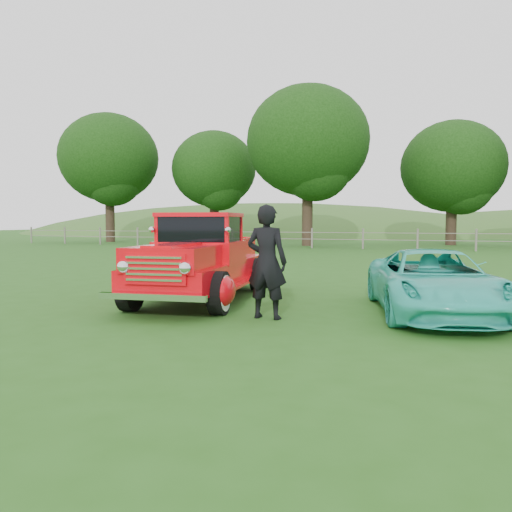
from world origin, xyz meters
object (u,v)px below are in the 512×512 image
(teal_sedan, at_px, (433,282))
(tree_mid_west, at_px, (214,169))
(tree_near_west, at_px, (308,141))
(red_pickup, at_px, (201,261))
(man, at_px, (267,262))
(tree_near_east, at_px, (453,167))
(tree_far_west, at_px, (109,158))

(teal_sedan, bearing_deg, tree_mid_west, 108.64)
(tree_near_west, relative_size, teal_sedan, 2.58)
(red_pickup, bearing_deg, tree_mid_west, 106.74)
(teal_sedan, height_order, man, man)
(tree_near_east, bearing_deg, man, -97.92)
(tree_mid_west, height_order, tree_near_east, tree_mid_west)
(red_pickup, bearing_deg, teal_sedan, -8.75)
(tree_mid_west, xyz_separation_m, man, (13.05, -27.39, -4.61))
(tree_far_west, xyz_separation_m, tree_near_west, (16.00, -1.00, 0.31))
(tree_near_east, bearing_deg, tree_far_west, -173.16)
(tree_near_west, distance_m, red_pickup, 23.94)
(tree_far_west, xyz_separation_m, tree_mid_west, (8.00, 2.00, -0.94))
(man, bearing_deg, tree_far_west, -47.24)
(tree_far_west, xyz_separation_m, man, (21.05, -25.39, -5.54))
(red_pickup, height_order, teal_sedan, red_pickup)
(tree_near_west, relative_size, tree_near_east, 1.25)
(tree_near_west, height_order, tree_near_east, tree_near_west)
(tree_near_west, xyz_separation_m, tree_near_east, (9.00, 4.00, -1.55))
(red_pickup, bearing_deg, tree_far_west, 122.12)
(tree_mid_west, bearing_deg, tree_far_west, -165.96)
(tree_near_west, bearing_deg, tree_near_east, 23.96)
(tree_near_west, distance_m, teal_sedan, 25.15)
(tree_mid_west, distance_m, red_pickup, 28.66)
(tree_far_west, relative_size, tree_mid_west, 1.17)
(teal_sedan, relative_size, man, 2.14)
(teal_sedan, bearing_deg, tree_near_west, 96.02)
(tree_far_west, distance_m, tree_near_west, 16.03)
(man, bearing_deg, red_pickup, -34.49)
(tree_far_west, bearing_deg, tree_mid_west, 14.04)
(tree_near_west, relative_size, man, 5.52)
(teal_sedan, bearing_deg, tree_near_east, 74.87)
(tree_mid_west, height_order, tree_near_west, tree_near_west)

